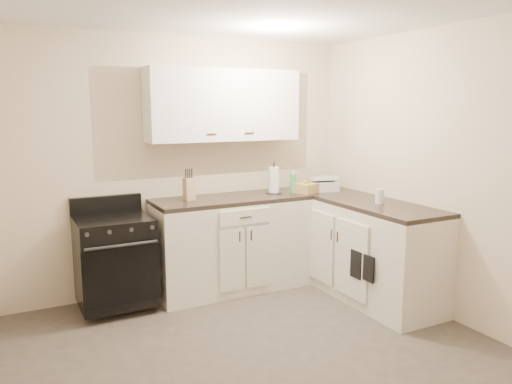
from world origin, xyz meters
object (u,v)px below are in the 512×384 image
knife_block (189,189)px  paper_towel (274,180)px  stove (115,261)px  wicker_basket (309,188)px  countertop_grill (323,186)px

knife_block → paper_towel: size_ratio=0.79×
stove → wicker_basket: (2.01, -0.08, 0.53)m
stove → knife_block: 0.95m
stove → countertop_grill: size_ratio=2.84×
paper_towel → countertop_grill: bearing=-10.4°
stove → wicker_basket: wicker_basket is taller
knife_block → paper_towel: (0.91, -0.03, 0.03)m
knife_block → paper_towel: bearing=-10.0°
wicker_basket → knife_block: bearing=172.9°
knife_block → wicker_basket: knife_block is taller
countertop_grill → knife_block: bearing=-173.0°
paper_towel → wicker_basket: bearing=-19.4°
stove → knife_block: size_ratio=3.68×
paper_towel → countertop_grill: 0.56m
knife_block → wicker_basket: (1.27, -0.16, -0.06)m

